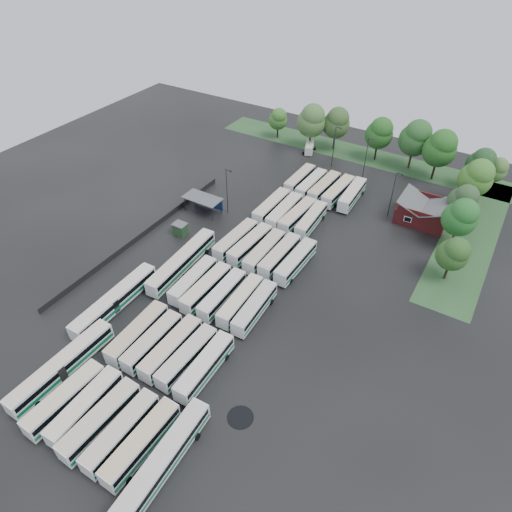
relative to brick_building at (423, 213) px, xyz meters
The scene contains 62 objects.
ground 49.08m from the brick_building, 119.30° to the right, with size 160.00×160.00×0.00m, color black.
brick_building is the anchor object (origin of this frame).
wash_shed 46.14m from the brick_building, 153.27° to the right, with size 8.20×4.20×3.58m.
utility_hut 50.26m from the brick_building, 143.11° to the right, with size 2.70×2.20×2.62m.
grass_strip_north 31.19m from the brick_building, 134.96° to the left, with size 80.00×10.00×0.01m, color #274E26.
grass_strip_east 10.17m from the brick_building, ahead, with size 10.00×50.00×0.01m, color #274E26.
west_fence 57.83m from the brick_building, 143.04° to the right, with size 0.10×50.00×1.20m, color #2D2D30.
bus_r0c0 74.72m from the brick_building, 112.43° to the right, with size 2.91×12.00×3.32m.
bus_r0c1 73.01m from the brick_building, 110.30° to the right, with size 2.89×11.83×3.27m.
bus_r0c2 72.33m from the brick_building, 107.84° to the right, with size 2.92×12.10×3.35m.
bus_r0c3 71.15m from the brick_building, 105.28° to the right, with size 2.50×11.72×3.26m.
bus_r0c4 70.17m from the brick_building, 102.82° to the right, with size 2.68×11.98×3.33m.
bus_r1c0 62.18m from the brick_building, 116.98° to the right, with size 3.00×12.06×3.33m.
bus_r1c1 60.93m from the brick_building, 114.45° to the right, with size 2.53×11.44×3.18m.
bus_r1c2 59.24m from the brick_building, 111.76° to the right, with size 2.56×11.93×3.32m.
bus_r1c3 58.22m from the brick_building, 109.00° to the right, with size 2.72×11.60×3.21m.
bus_r1c4 57.30m from the brick_building, 105.93° to the right, with size 2.85×11.89×3.29m.
bus_r2c0 50.16m from the brick_building, 124.36° to the right, with size 2.80×11.49×3.18m.
bus_r2c1 48.83m from the brick_building, 121.15° to the right, with size 2.59×11.67×3.24m.
bus_r2c2 47.12m from the brick_building, 117.83° to the right, with size 2.64×11.55×3.20m.
bus_r2c3 45.31m from the brick_building, 114.27° to the right, with size 2.87×11.52×3.18m.
bus_r2c4 44.31m from the brick_building, 110.82° to the right, with size 2.98×11.55×3.19m.
bus_r3c0 39.76m from the brick_building, 135.59° to the right, with size 2.92×11.88×3.29m.
bus_r3c1 37.44m from the brick_building, 132.38° to the right, with size 3.09×11.91×3.29m.
bus_r3c2 35.57m from the brick_building, 127.84° to the right, with size 2.63×11.88×3.30m.
bus_r3c3 33.44m from the brick_building, 124.19° to the right, with size 2.68×11.86×3.29m.
bus_r3c4 31.65m from the brick_building, 119.22° to the right, with size 2.74×11.95×3.31m.
bus_r4c0 31.60m from the brick_building, 153.56° to the right, with size 2.59×12.04×3.35m.
bus_r4c1 28.88m from the brick_building, 150.13° to the right, with size 2.72×12.10×3.36m.
bus_r4c2 26.22m from the brick_building, 147.13° to the right, with size 3.05×11.89×3.28m.
bus_r4c3 23.62m from the brick_building, 143.28° to the right, with size 2.94×11.54×3.18m.
bus_r5c0 28.55m from the brick_building, behind, with size 2.50×11.41×3.17m.
bus_r5c1 25.27m from the brick_building, behind, with size 2.65×11.44×3.17m.
bus_r5c2 22.12m from the brick_building, behind, with size 2.97×11.90×3.29m.
bus_r5c3 18.72m from the brick_building, behind, with size 3.11×12.03×3.32m.
bus_r5c4 15.47m from the brick_building, behind, with size 3.02×12.02×3.32m.
artic_bus_west_a 73.54m from the brick_building, 116.85° to the right, with size 2.72×17.31×3.21m.
artic_bus_west_b 50.73m from the brick_building, 130.77° to the right, with size 3.43×18.14×3.35m.
artic_bus_west_c 63.50m from the brick_building, 124.81° to the right, with size 2.80×17.79×3.29m.
artic_bus_east 70.37m from the brick_building, 99.64° to the right, with size 3.29×17.80×3.29m.
minibus 37.91m from the brick_building, 154.49° to the left, with size 3.75×5.75×2.36m.
tree_north_0 49.86m from the brick_building, 156.66° to the left, with size 5.16×5.16×8.55m.
tree_north_1 39.75m from the brick_building, 152.72° to the left, with size 7.50×7.50×12.43m.
tree_north_2 36.66m from the brick_building, 144.10° to the left, with size 7.00×7.00×11.60m.
tree_north_3 28.26m from the brick_building, 130.00° to the left, with size 6.89×6.89×11.42m.
tree_north_4 23.93m from the brick_building, 112.95° to the left, with size 7.69×7.69×12.73m.
tree_north_5 19.98m from the brick_building, 97.92° to the left, with size 7.69×7.69×12.74m.
tree_north_6 23.28m from the brick_building, 64.27° to the left, with size 4.99×4.99×8.26m.
tree_east_0 18.74m from the brick_building, 61.14° to the right, with size 5.56×5.56×9.20m.
tree_east_1 10.72m from the brick_building, 36.98° to the right, with size 6.57×6.57×10.89m.
tree_east_2 8.14m from the brick_building, 19.20° to the left, with size 5.83×5.80×9.60m.
tree_east_3 13.69m from the brick_building, 55.14° to the left, with size 7.10×7.10×11.77m.
tree_east_4 20.58m from the brick_building, 70.56° to the left, with size 6.33×6.33×10.49m.
lamp_post_ne 7.93m from the brick_building, 165.10° to the right, with size 1.60×0.31×10.41m.
lamp_post_nw 41.09m from the brick_building, 152.88° to the right, with size 1.63×0.32×10.56m.
lamp_post_back_w 28.63m from the brick_building, 155.16° to the left, with size 1.65×0.32×10.68m.
lamp_post_back_e 20.80m from the brick_building, 147.14° to the left, with size 1.58×0.31×10.23m.
puddle_0 70.18m from the brick_building, 111.35° to the right, with size 4.27×4.27×0.01m, color black.
puddle_1 63.73m from the brick_building, 104.15° to the right, with size 3.99×3.99×0.01m, color black.
puddle_2 51.03m from the brick_building, 129.81° to the right, with size 7.72×7.72×0.01m, color black.
puddle_3 47.18m from the brick_building, 113.87° to the right, with size 5.20×5.20×0.01m, color black.
puddle_4 58.81m from the brick_building, 97.50° to the right, with size 3.63×3.63×0.01m, color black.
Camera 1 is at (35.46, -42.88, 55.14)m, focal length 32.00 mm.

